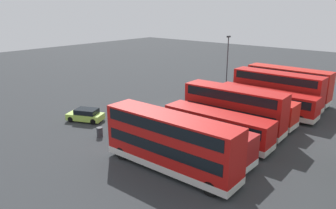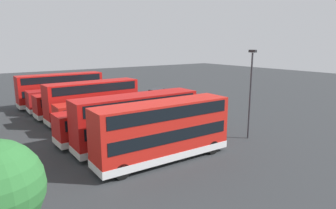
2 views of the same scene
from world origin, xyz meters
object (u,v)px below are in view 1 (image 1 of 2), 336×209
(bus_single_deck_sixth, at_px, (217,126))
(bus_single_deck_seventh, at_px, (196,138))
(bus_double_decker_fifth, at_px, (234,108))
(lamp_post_tall, at_px, (227,59))
(waste_bin_yellow, at_px, (100,132))
(bus_double_decker_far_end, at_px, (170,141))
(car_hatchback_silver, at_px, (86,115))
(bus_double_decker_near_end, at_px, (288,84))
(bus_double_decker_second, at_px, (277,89))
(bus_single_deck_third, at_px, (266,101))
(bus_single_deck_fourth, at_px, (250,108))

(bus_single_deck_sixth, height_order, bus_single_deck_seventh, same)
(bus_double_decker_fifth, bearing_deg, lamp_post_tall, -147.11)
(bus_single_deck_seventh, distance_m, waste_bin_yellow, 10.21)
(lamp_post_tall, height_order, waste_bin_yellow, lamp_post_tall)
(bus_double_decker_far_end, distance_m, car_hatchback_silver, 14.97)
(bus_double_decker_near_end, distance_m, bus_double_decker_fifth, 14.40)
(bus_double_decker_far_end, xyz_separation_m, waste_bin_yellow, (-0.76, -9.78, -1.97))
(bus_double_decker_second, relative_size, car_hatchback_silver, 2.52)
(bus_single_deck_third, height_order, bus_double_decker_far_end, bus_double_decker_far_end)
(bus_single_deck_seventh, bearing_deg, bus_single_deck_sixth, -175.95)
(bus_double_decker_fifth, height_order, bus_single_deck_seventh, bus_double_decker_fifth)
(bus_single_deck_sixth, xyz_separation_m, bus_single_deck_seventh, (3.70, 0.26, -0.00))
(bus_double_decker_fifth, distance_m, bus_double_decker_far_end, 10.78)
(bus_single_deck_fourth, relative_size, waste_bin_yellow, 10.71)
(bus_single_deck_seventh, xyz_separation_m, lamp_post_tall, (-21.88, -9.97, 3.18))
(bus_single_deck_fourth, bearing_deg, bus_double_decker_near_end, 179.85)
(waste_bin_yellow, bearing_deg, bus_single_deck_fourth, 145.42)
(car_hatchback_silver, xyz_separation_m, lamp_post_tall, (-22.72, 4.65, 4.10))
(bus_double_decker_second, bearing_deg, bus_single_deck_fourth, -0.79)
(bus_double_decker_second, distance_m, lamp_post_tall, 10.69)
(bus_double_decker_second, bearing_deg, car_hatchback_silver, -37.38)
(bus_single_deck_fourth, distance_m, bus_double_decker_far_end, 14.31)
(car_hatchback_silver, height_order, waste_bin_yellow, car_hatchback_silver)
(bus_single_deck_third, relative_size, car_hatchback_silver, 2.72)
(bus_double_decker_fifth, xyz_separation_m, bus_double_decker_far_end, (10.76, 0.54, 0.00))
(bus_double_decker_near_end, height_order, bus_single_deck_fourth, bus_double_decker_near_end)
(lamp_post_tall, bearing_deg, bus_double_decker_far_end, 21.47)
(bus_single_deck_third, bearing_deg, bus_single_deck_fourth, -2.57)
(bus_single_deck_sixth, xyz_separation_m, bus_double_decker_far_end, (7.17, 0.26, 0.83))
(car_hatchback_silver, bearing_deg, lamp_post_tall, 168.42)
(bus_single_deck_fourth, relative_size, car_hatchback_silver, 2.32)
(bus_single_deck_third, xyz_separation_m, waste_bin_yellow, (17.25, -9.49, -1.15))
(bus_double_decker_near_end, distance_m, bus_single_deck_sixth, 18.02)
(bus_single_deck_third, height_order, waste_bin_yellow, bus_single_deck_third)
(bus_double_decker_near_end, bearing_deg, bus_single_deck_third, 1.11)
(bus_single_deck_sixth, bearing_deg, bus_single_deck_third, -179.84)
(waste_bin_yellow, bearing_deg, lamp_post_tall, -179.55)
(bus_double_decker_fifth, height_order, car_hatchback_silver, bus_double_decker_fifth)
(bus_double_decker_fifth, relative_size, waste_bin_yellow, 11.21)
(bus_double_decker_fifth, height_order, bus_double_decker_far_end, same)
(car_hatchback_silver, relative_size, waste_bin_yellow, 4.62)
(bus_single_deck_third, relative_size, bus_double_decker_fifth, 1.12)
(bus_double_decker_near_end, distance_m, bus_single_deck_third, 7.20)
(bus_double_decker_near_end, height_order, bus_single_deck_seventh, bus_double_decker_near_end)
(bus_double_decker_fifth, relative_size, lamp_post_tall, 1.29)
(car_hatchback_silver, bearing_deg, bus_single_deck_sixth, 107.50)
(car_hatchback_silver, bearing_deg, bus_double_decker_fifth, 119.96)
(bus_single_deck_third, height_order, lamp_post_tall, lamp_post_tall)
(bus_single_deck_sixth, distance_m, bus_double_decker_far_end, 7.22)
(bus_single_deck_fourth, bearing_deg, bus_double_decker_far_end, 1.86)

